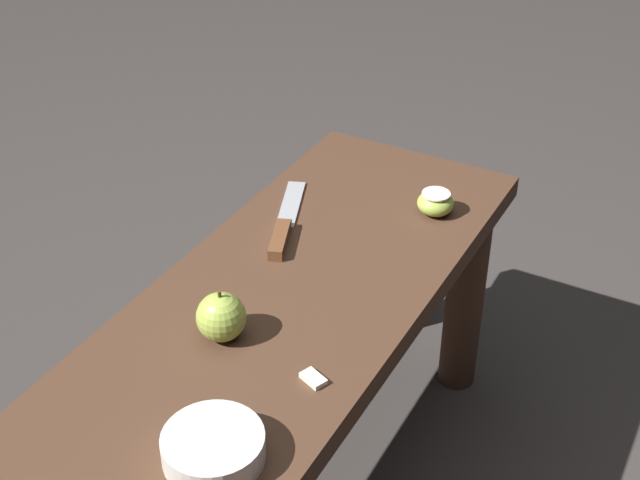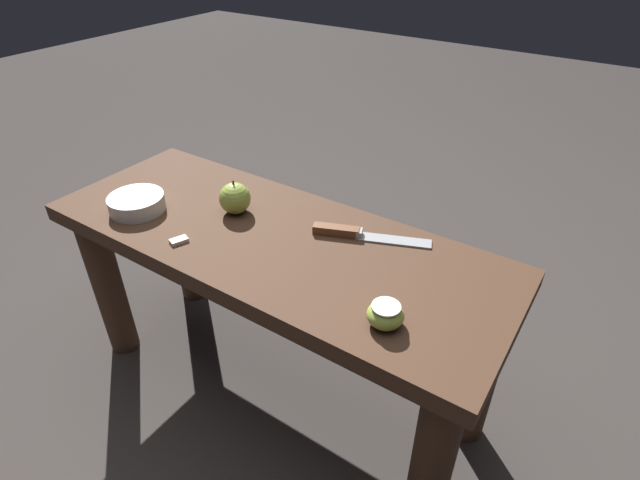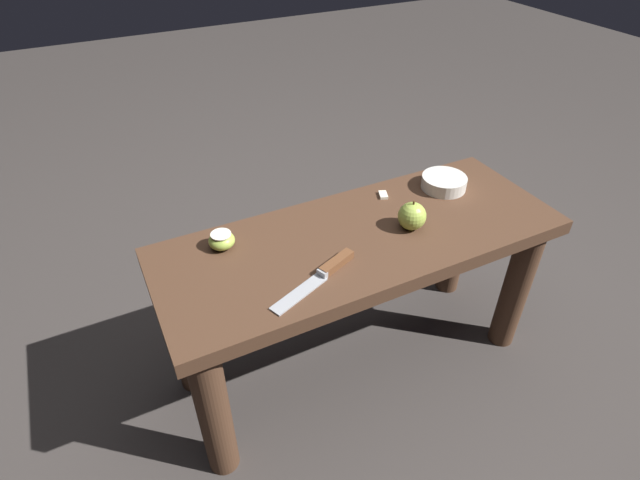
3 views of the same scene
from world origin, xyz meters
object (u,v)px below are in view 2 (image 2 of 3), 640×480
(apple_cut, at_px, (385,315))
(bowl, at_px, (137,203))
(knife, at_px, (353,233))
(wooden_bench, at_px, (274,276))
(apple_whole, at_px, (235,198))

(apple_cut, bearing_deg, bowl, -1.69)
(knife, bearing_deg, bowl, 179.30)
(wooden_bench, height_order, apple_whole, apple_whole)
(apple_cut, bearing_deg, wooden_bench, -18.13)
(knife, relative_size, apple_whole, 3.01)
(wooden_bench, distance_m, bowl, 0.36)
(bowl, bearing_deg, apple_whole, -148.68)
(knife, bearing_deg, wooden_bench, -170.09)
(knife, xyz_separation_m, apple_cut, (-0.18, 0.20, 0.01))
(knife, bearing_deg, apple_whole, 170.99)
(wooden_bench, bearing_deg, apple_cut, 161.87)
(bowl, bearing_deg, apple_cut, 178.31)
(apple_cut, height_order, bowl, apple_cut)
(wooden_bench, distance_m, knife, 0.22)
(wooden_bench, relative_size, apple_whole, 12.89)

